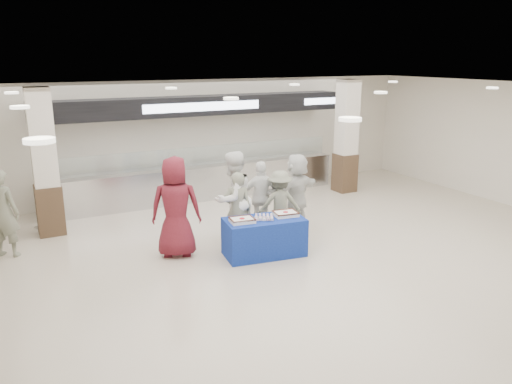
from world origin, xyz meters
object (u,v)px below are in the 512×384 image
chef_tall (233,199)px  sheet_cake_right (286,213)px  cupcake_tray (264,217)px  soldier_a (237,210)px  chef_short (262,197)px  soldier_b (280,204)px  civilian_white (296,191)px  soldier_bg (3,213)px  sheet_cake_left (242,220)px  civilian_maroon (176,207)px  display_table (264,237)px

chef_tall → sheet_cake_right: bearing=108.8°
cupcake_tray → soldier_a: bearing=113.3°
sheet_cake_right → chef_short: (0.11, 1.23, 0.01)m
soldier_a → soldier_b: size_ratio=1.09×
civilian_white → soldier_bg: size_ratio=0.98×
chef_short → soldier_bg: size_ratio=0.91×
sheet_cake_left → sheet_cake_right: bearing=-2.1°
chef_tall → civilian_maroon: bearing=-18.5°
sheet_cake_right → chef_short: chef_short is taller
display_table → chef_tall: chef_tall is taller
sheet_cake_left → chef_short: chef_short is taller
display_table → sheet_cake_left: size_ratio=3.17×
cupcake_tray → chef_tall: chef_tall is taller
soldier_bg → chef_short: bearing=-158.3°
cupcake_tray → civilian_white: size_ratio=0.27×
sheet_cake_left → cupcake_tray: (0.47, -0.02, -0.02)m
soldier_b → soldier_bg: (-5.33, 1.47, 0.15)m
display_table → civilian_white: 1.88m
civilian_maroon → soldier_bg: bearing=-4.3°
display_table → sheet_cake_left: (-0.47, 0.02, 0.42)m
civilian_maroon → soldier_b: civilian_maroon is taller
sheet_cake_left → soldier_b: size_ratio=0.33×
sheet_cake_left → chef_short: 1.60m
sheet_cake_right → soldier_b: size_ratio=0.34×
sheet_cake_right → chef_tall: bearing=130.7°
sheet_cake_right → civilian_maroon: size_ratio=0.25×
civilian_maroon → soldier_bg: 3.34m
sheet_cake_right → cupcake_tray: size_ratio=1.09×
cupcake_tray → civilian_maroon: 1.72m
display_table → civilian_maroon: (-1.53, 0.77, 0.62)m
sheet_cake_left → cupcake_tray: sheet_cake_left is taller
civilian_maroon → civilian_white: 2.98m
chef_short → soldier_b: 0.47m
chef_tall → soldier_bg: (-4.24, 1.43, -0.10)m
display_table → chef_tall: (-0.28, 0.85, 0.61)m
soldier_b → soldier_bg: soldier_bg is taller
sheet_cake_left → cupcake_tray: size_ratio=1.07×
sheet_cake_right → soldier_a: size_ratio=0.31×
sheet_cake_right → cupcake_tray: 0.48m
soldier_b → civilian_maroon: bearing=20.7°
chef_short → display_table: bearing=83.3°
soldier_a → sheet_cake_left: bearing=91.7°
sheet_cake_right → display_table: bearing=177.7°
sheet_cake_right → soldier_bg: (-4.99, 2.29, 0.08)m
chef_short → soldier_bg: soldier_bg is taller
cupcake_tray → sheet_cake_right: bearing=-2.4°
cupcake_tray → chef_tall: (-0.27, 0.85, 0.20)m
soldier_b → civilian_white: 0.70m
soldier_b → chef_short: bearing=-40.9°
display_table → soldier_bg: 5.08m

